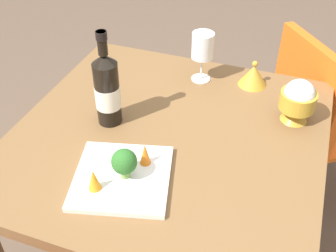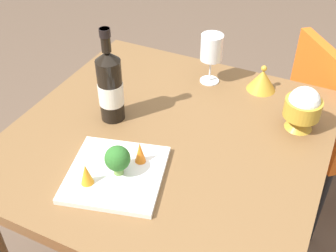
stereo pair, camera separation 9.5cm
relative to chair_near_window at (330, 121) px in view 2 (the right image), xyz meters
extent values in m
cube|color=brown|center=(0.61, -0.44, 0.21)|extent=(0.92, 0.92, 0.04)
cylinder|color=brown|center=(0.21, -0.84, -0.17)|extent=(0.05, 0.05, 0.72)
cylinder|color=brown|center=(0.21, -0.04, -0.17)|extent=(0.05, 0.05, 0.72)
cube|color=orange|center=(0.05, -0.06, 0.12)|extent=(0.34, 0.28, 0.40)
cylinder|color=black|center=(-0.09, -0.16, -0.31)|extent=(0.03, 0.03, 0.43)
cylinder|color=black|center=(0.17, 0.05, -0.31)|extent=(0.03, 0.03, 0.43)
cylinder|color=black|center=(0.61, -0.63, 0.33)|extent=(0.07, 0.08, 0.20)
cone|color=black|center=(0.61, -0.63, 0.45)|extent=(0.07, 0.08, 0.03)
cylinder|color=black|center=(0.61, -0.63, 0.50)|extent=(0.03, 0.03, 0.07)
cylinder|color=black|center=(0.61, -0.63, 0.52)|extent=(0.03, 0.03, 0.02)
cylinder|color=silver|center=(0.61, -0.63, 0.32)|extent=(0.08, 0.08, 0.07)
cylinder|color=white|center=(0.28, -0.43, 0.23)|extent=(0.07, 0.07, 0.00)
cylinder|color=white|center=(0.28, -0.43, 0.28)|extent=(0.01, 0.01, 0.08)
cylinder|color=white|center=(0.28, -0.43, 0.36)|extent=(0.08, 0.08, 0.09)
cone|color=gold|center=(0.41, -0.09, 0.25)|extent=(0.08, 0.08, 0.04)
cylinder|color=gold|center=(0.41, -0.09, 0.30)|extent=(0.11, 0.11, 0.05)
sphere|color=white|center=(0.41, -0.09, 0.33)|extent=(0.09, 0.09, 0.09)
cone|color=gold|center=(0.25, -0.25, 0.27)|extent=(0.10, 0.10, 0.07)
sphere|color=gold|center=(0.25, -0.25, 0.31)|extent=(0.02, 0.02, 0.02)
cube|color=white|center=(0.83, -0.49, 0.24)|extent=(0.30, 0.30, 0.02)
cylinder|color=#729E4C|center=(0.83, -0.48, 0.26)|extent=(0.03, 0.03, 0.03)
sphere|color=#2D6B28|center=(0.83, -0.48, 0.30)|extent=(0.07, 0.07, 0.07)
cone|color=orange|center=(0.76, -0.45, 0.28)|extent=(0.03, 0.03, 0.07)
cone|color=orange|center=(0.89, -0.53, 0.28)|extent=(0.03, 0.03, 0.06)
camera|label=1|loc=(1.52, -0.11, 1.04)|focal=44.67mm
camera|label=2|loc=(1.48, -0.02, 1.04)|focal=44.67mm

